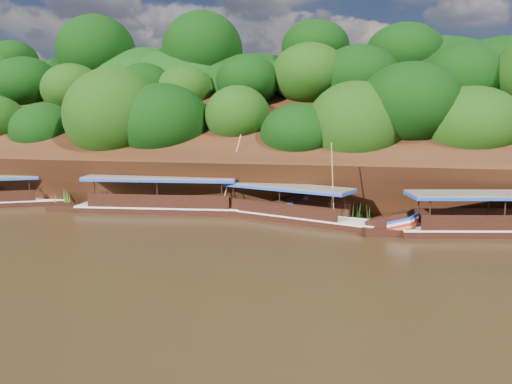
# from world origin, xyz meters

# --- Properties ---
(ground) EXTENTS (160.00, 160.00, 0.00)m
(ground) POSITION_xyz_m (0.00, 0.00, 0.00)
(ground) COLOR black
(ground) RESTS_ON ground
(riverbank) EXTENTS (120.00, 30.06, 19.40)m
(riverbank) POSITION_xyz_m (-0.01, 22.73, 1.89)
(riverbank) COLOR black
(riverbank) RESTS_ON ground
(boat_1) EXTENTS (13.46, 6.58, 5.83)m
(boat_1) POSITION_xyz_m (-1.54, 7.46, 0.53)
(boat_1) COLOR black
(boat_1) RESTS_ON ground
(boat_2) EXTENTS (16.99, 4.09, 6.17)m
(boat_2) POSITION_xyz_m (-10.49, 8.89, 0.60)
(boat_2) COLOR black
(boat_2) RESTS_ON ground
(boat_3) EXTENTS (12.74, 7.79, 2.83)m
(boat_3) POSITION_xyz_m (-25.63, 8.39, 0.54)
(boat_3) COLOR black
(boat_3) RESTS_ON ground
(reeds) EXTENTS (48.20, 2.28, 2.11)m
(reeds) POSITION_xyz_m (-3.86, 9.59, 0.88)
(reeds) COLOR #316F1B
(reeds) RESTS_ON ground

